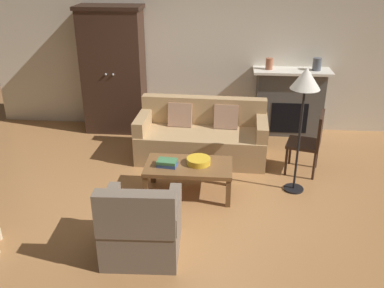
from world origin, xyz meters
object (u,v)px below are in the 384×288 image
Objects in this scene: floor_lamp at (305,86)px; coffee_table at (189,169)px; fireplace at (289,102)px; couch at (202,137)px; armchair_near_left at (141,228)px; book_stack at (167,163)px; mantel_vase_slate at (317,64)px; side_chair_wooden at (311,139)px; fruit_bowl at (199,161)px; armoire at (114,71)px; mantel_vase_terracotta at (269,64)px.

coffee_table is at bearing -170.93° from floor_lamp.
couch is (-1.40, -1.04, -0.25)m from fireplace.
floor_lamp is (1.75, 1.45, 1.11)m from armchair_near_left.
mantel_vase_slate reaches higher than book_stack.
fruit_bowl is at bearing -155.39° from side_chair_wooden.
armoire is at bearing 127.68° from fruit_bowl.
armoire reaches higher than book_stack.
floor_lamp reaches higher than mantel_vase_slate.
side_chair_wooden is at bearing -70.20° from mantel_vase_terracotta.
mantel_vase_slate is at bearing 1.03° from armoire.
fruit_bowl is at bearing -52.32° from armoire.
armoire is 2.58m from mantel_vase_terracotta.
side_chair_wooden is at bearing 22.50° from book_stack.
coffee_table is 1.75m from floor_lamp.
armchair_near_left is 2.53m from floor_lamp.
armoire is 10.43× the size of mantel_vase_slate.
book_stack is at bearing -128.53° from fireplace.
floor_lamp reaches higher than fruit_bowl.
side_chair_wooden is at bearing -84.87° from fireplace.
fruit_bowl is (0.12, 0.04, 0.09)m from coffee_table.
armchair_near_left is (-0.49, -1.28, -0.14)m from fruit_bowl.
armoire is at bearing 119.08° from book_stack.
couch reaches higher than coffee_table.
side_chair_wooden is at bearing 44.54° from armchair_near_left.
fireplace is 6.91× the size of mantel_vase_terracotta.
couch is 1.77× the size of coffee_table.
fruit_bowl is at bearing -129.87° from mantel_vase_slate.
book_stack is at bearing -122.20° from mantel_vase_terracotta.
floor_lamp is at bearing -104.65° from mantel_vase_slate.
coffee_table is at bearing 11.15° from book_stack.
book_stack is 1.42× the size of mantel_vase_terracotta.
armoire reaches higher than coffee_table.
book_stack is (-0.39, -0.10, 0.00)m from fruit_bowl.
side_chair_wooden is (-0.25, -1.41, -0.71)m from mantel_vase_slate.
mantel_vase_terracotta is 1.95m from floor_lamp.
fireplace is 0.60× the size of armoire.
mantel_vase_terracotta is (0.99, 2.10, 0.75)m from fruit_bowl.
armchair_near_left is (-1.49, -3.38, -0.90)m from mantel_vase_terracotta.
fireplace reaches higher than armchair_near_left.
mantel_vase_terracotta is 3.80m from armchair_near_left.
mantel_vase_slate is 2.00m from floor_lamp.
fireplace reaches higher than coffee_table.
couch reaches higher than book_stack.
fruit_bowl is at bearing 68.84° from armchair_near_left.
coffee_table is at bearing -124.71° from fireplace.
mantel_vase_slate is (1.88, 2.14, 0.86)m from coffee_table.
armoire reaches higher than fruit_bowl.
armoire is 3.57m from armchair_near_left.
fireplace is 0.75m from mantel_vase_terracotta.
mantel_vase_terracotta is at bearing 66.21° from armchair_near_left.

